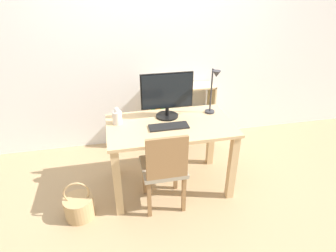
# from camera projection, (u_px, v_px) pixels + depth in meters

# --- Properties ---
(ground_plane) EXTENTS (10.00, 10.00, 0.00)m
(ground_plane) POSITION_uv_depth(u_px,v_px,m) (170.00, 184.00, 3.03)
(ground_plane) COLOR tan
(wall_back) EXTENTS (8.00, 0.05, 2.60)m
(wall_back) POSITION_uv_depth(u_px,v_px,m) (151.00, 42.00, 3.32)
(wall_back) COLOR white
(wall_back) RESTS_ON ground_plane
(desk) EXTENTS (1.21, 0.71, 0.74)m
(desk) POSITION_uv_depth(u_px,v_px,m) (170.00, 137.00, 2.75)
(desk) COLOR tan
(desk) RESTS_ON ground_plane
(monitor) EXTENTS (0.51, 0.22, 0.45)m
(monitor) POSITION_uv_depth(u_px,v_px,m) (167.00, 93.00, 2.72)
(monitor) COLOR black
(monitor) RESTS_ON desk
(keyboard) EXTENTS (0.37, 0.13, 0.02)m
(keyboard) POSITION_uv_depth(u_px,v_px,m) (169.00, 126.00, 2.62)
(keyboard) COLOR black
(keyboard) RESTS_ON desk
(vase) EXTENTS (0.09, 0.09, 0.17)m
(vase) POSITION_uv_depth(u_px,v_px,m) (117.00, 117.00, 2.66)
(vase) COLOR silver
(vase) RESTS_ON desk
(desk_lamp) EXTENTS (0.10, 0.19, 0.47)m
(desk_lamp) POSITION_uv_depth(u_px,v_px,m) (214.00, 88.00, 2.73)
(desk_lamp) COLOR #2D2D33
(desk_lamp) RESTS_ON desk
(chair) EXTENTS (0.40, 0.40, 0.84)m
(chair) POSITION_uv_depth(u_px,v_px,m) (164.00, 167.00, 2.54)
(chair) COLOR #9E937F
(chair) RESTS_ON ground_plane
(bookshelf) EXTENTS (0.85, 0.28, 0.79)m
(bookshelf) POSITION_uv_depth(u_px,v_px,m) (169.00, 119.00, 3.65)
(bookshelf) COLOR #D8BC8C
(bookshelf) RESTS_ON ground_plane
(basket) EXTENTS (0.27, 0.27, 0.39)m
(basket) POSITION_uv_depth(u_px,v_px,m) (79.00, 206.00, 2.58)
(basket) COLOR tan
(basket) RESTS_ON ground_plane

